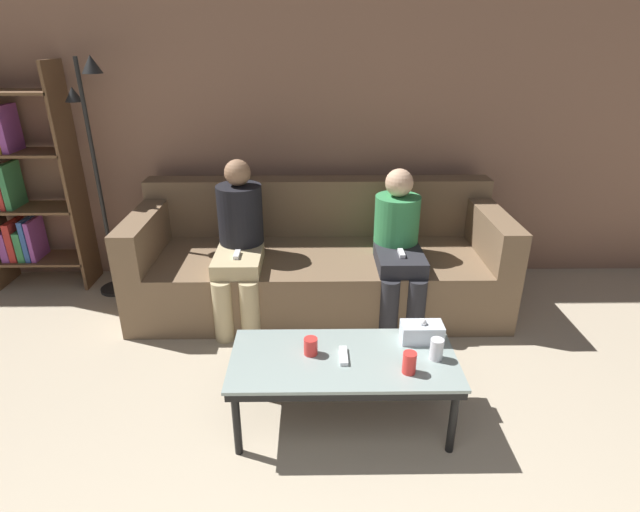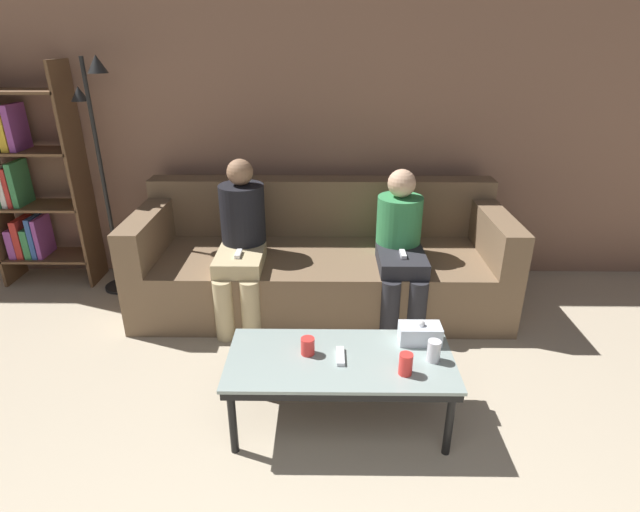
% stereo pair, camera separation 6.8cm
% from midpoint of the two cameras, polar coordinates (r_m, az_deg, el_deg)
% --- Properties ---
extents(wall_back, '(12.00, 0.06, 2.60)m').
position_cam_midpoint_polar(wall_back, '(4.06, -0.75, 15.38)').
color(wall_back, '#8C6651').
rests_on(wall_back, ground_plane).
extents(couch, '(2.68, 0.99, 0.88)m').
position_cam_midpoint_polar(couch, '(3.80, -0.66, -0.76)').
color(couch, brown).
rests_on(couch, ground_plane).
extents(coffee_table, '(1.15, 0.53, 0.41)m').
position_cam_midpoint_polar(coffee_table, '(2.60, 1.91, -12.26)').
color(coffee_table, '#8C9E99').
rests_on(coffee_table, ground_plane).
extents(cup_near_left, '(0.07, 0.07, 0.11)m').
position_cam_midpoint_polar(cup_near_left, '(2.47, 9.39, -11.95)').
color(cup_near_left, red).
rests_on(cup_near_left, coffee_table).
extents(cup_near_right, '(0.07, 0.07, 0.11)m').
position_cam_midpoint_polar(cup_near_right, '(2.59, 12.43, -10.36)').
color(cup_near_right, silver).
rests_on(cup_near_right, coffee_table).
extents(cup_far_center, '(0.07, 0.07, 0.09)m').
position_cam_midpoint_polar(cup_far_center, '(2.57, -1.84, -10.28)').
color(cup_far_center, red).
rests_on(cup_far_center, coffee_table).
extents(tissue_box, '(0.22, 0.12, 0.13)m').
position_cam_midpoint_polar(tissue_box, '(2.72, 10.85, -8.53)').
color(tissue_box, silver).
rests_on(tissue_box, coffee_table).
extents(game_remote, '(0.04, 0.15, 0.02)m').
position_cam_midpoint_polar(game_remote, '(2.57, 1.93, -11.33)').
color(game_remote, white).
rests_on(game_remote, coffee_table).
extents(bookshelf, '(0.73, 0.32, 1.75)m').
position_cam_midpoint_polar(bookshelf, '(4.57, -31.64, 6.99)').
color(bookshelf, brown).
rests_on(bookshelf, ground_plane).
extents(standing_lamp, '(0.31, 0.26, 1.78)m').
position_cam_midpoint_polar(standing_lamp, '(4.07, -24.66, 10.35)').
color(standing_lamp, black).
rests_on(standing_lamp, ground_plane).
extents(seated_person_left_end, '(0.32, 0.66, 1.14)m').
position_cam_midpoint_polar(seated_person_left_end, '(3.52, -9.74, 1.94)').
color(seated_person_left_end, tan).
rests_on(seated_person_left_end, ground_plane).
extents(seated_person_mid_left, '(0.32, 0.66, 1.07)m').
position_cam_midpoint_polar(seated_person_mid_left, '(3.53, 8.39, 1.56)').
color(seated_person_mid_left, '#28282D').
rests_on(seated_person_mid_left, ground_plane).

